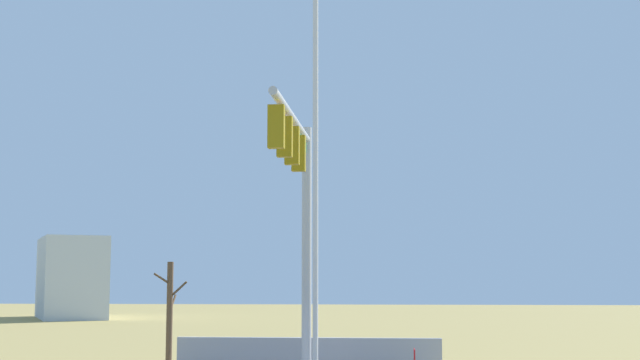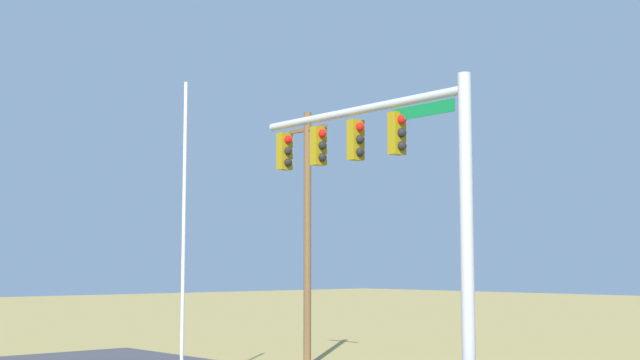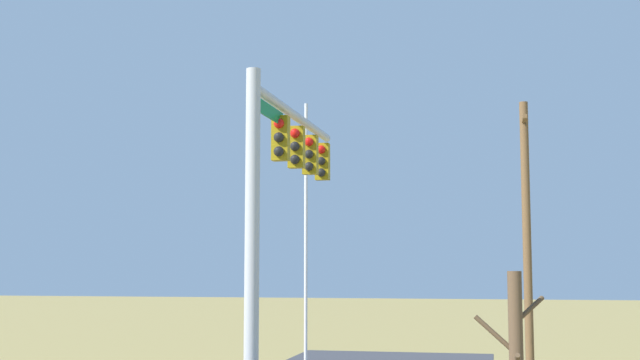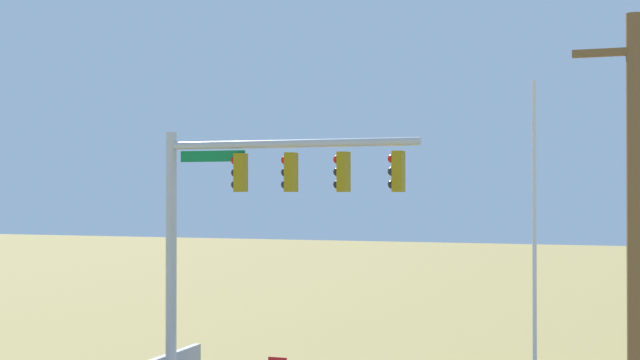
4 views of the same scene
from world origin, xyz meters
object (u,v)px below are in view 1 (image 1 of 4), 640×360
at_px(bare_tree, 170,316).
at_px(distant_building, 71,278).
at_px(flagpole, 315,211).
at_px(signal_mast, 298,191).

distance_m(bare_tree, distant_building, 41.06).
bearing_deg(flagpole, bare_tree, 25.51).
relative_size(signal_mast, flagpole, 0.87).
relative_size(flagpole, bare_tree, 2.38).
distance_m(flagpole, bare_tree, 13.46).
relative_size(signal_mast, bare_tree, 2.07).
height_order(bare_tree, distant_building, distant_building).
distance_m(signal_mast, distant_building, 47.63).
xyz_separation_m(bare_tree, distant_building, (37.22, 17.30, 1.24)).
bearing_deg(distant_building, bare_tree, 178.45).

